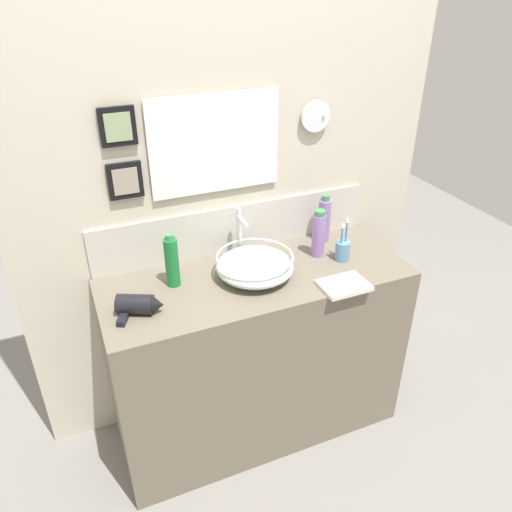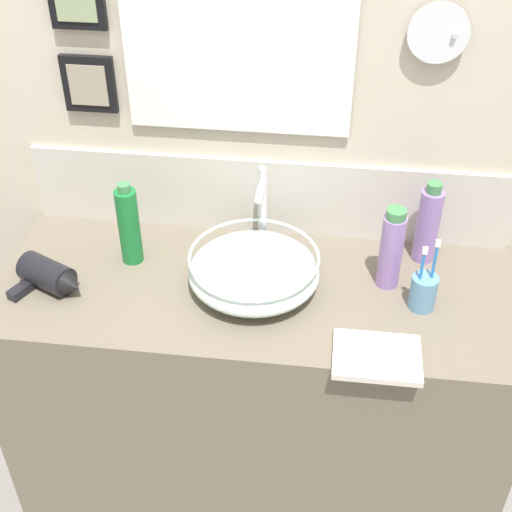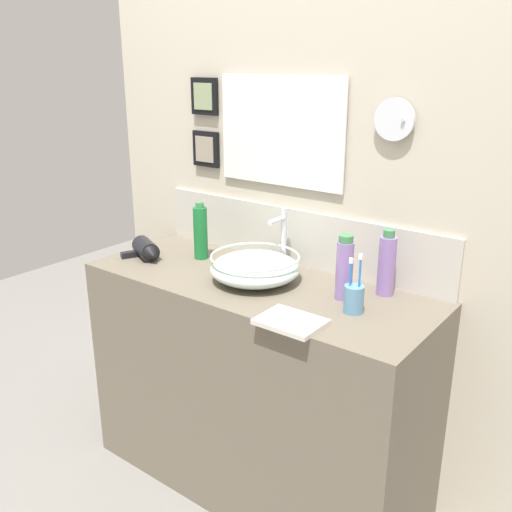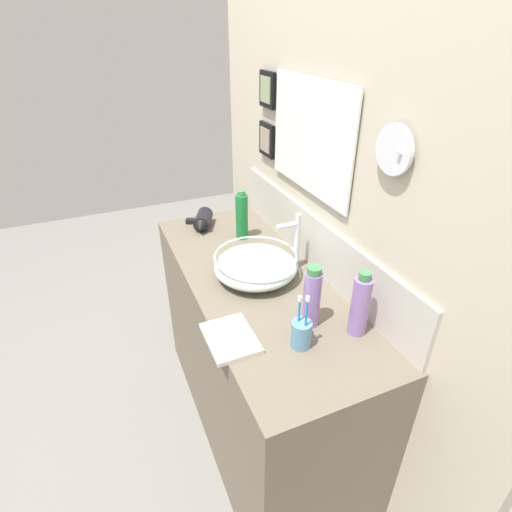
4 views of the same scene
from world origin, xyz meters
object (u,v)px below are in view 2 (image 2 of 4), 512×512
faucet (262,205)px  hand_towel (377,357)px  lotion_bottle (129,225)px  spray_bottle (428,224)px  soap_dispenser (391,249)px  hair_drier (50,277)px  toothbrush_cup (423,291)px  glass_bowl_sink (254,270)px

faucet → hand_towel: (0.31, -0.39, -0.13)m
lotion_bottle → hand_towel: lotion_bottle is taller
lotion_bottle → hand_towel: bearing=-24.5°
faucet → spray_bottle: size_ratio=1.04×
faucet → soap_dispenser: faucet is taller
faucet → hair_drier: bearing=-154.8°
faucet → spray_bottle: bearing=0.8°
faucet → lotion_bottle: faucet is taller
hair_drier → lotion_bottle: (0.17, 0.14, 0.07)m
lotion_bottle → spray_bottle: 0.78m
faucet → spray_bottle: 0.43m
hair_drier → hand_towel: hair_drier is taller
faucet → soap_dispenser: (0.34, -0.11, -0.03)m
spray_bottle → hand_towel: 0.43m
spray_bottle → lotion_bottle: bearing=-172.3°
lotion_bottle → spray_bottle: size_ratio=1.01×
faucet → soap_dispenser: 0.36m
hair_drier → toothbrush_cup: 0.93m
glass_bowl_sink → faucet: size_ratio=1.35×
faucet → toothbrush_cup: size_ratio=1.22×
soap_dispenser → toothbrush_cup: bearing=-44.5°
hand_towel → hair_drier: bearing=169.5°
soap_dispenser → spray_bottle: bearing=51.1°
lotion_bottle → hand_towel: (0.64, -0.29, -0.10)m
spray_bottle → soap_dispenser: size_ratio=1.04×
faucet → lotion_bottle: size_ratio=1.03×
hand_towel → glass_bowl_sink: bearing=144.2°
faucet → soap_dispenser: bearing=-18.7°
glass_bowl_sink → toothbrush_cup: (0.42, -0.03, -0.01)m
glass_bowl_sink → spray_bottle: (0.43, 0.18, 0.06)m
faucet → hand_towel: bearing=-51.8°
lotion_bottle → glass_bowl_sink: bearing=-12.1°
hair_drier → toothbrush_cup: toothbrush_cup is taller
toothbrush_cup → soap_dispenser: bearing=135.5°
toothbrush_cup → hair_drier: bearing=-177.2°
hair_drier → lotion_bottle: lotion_bottle is taller
faucet → toothbrush_cup: faucet is taller
hair_drier → hand_towel: size_ratio=1.00×
faucet → spray_bottle: (0.43, 0.01, -0.03)m
faucet → lotion_bottle: bearing=-163.9°
glass_bowl_sink → lotion_bottle: size_ratio=1.40×
toothbrush_cup → soap_dispenser: (-0.08, 0.08, 0.06)m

